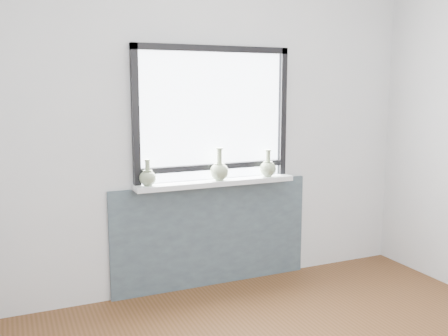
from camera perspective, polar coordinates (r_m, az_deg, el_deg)
name	(u,v)px	position (r m, az deg, el deg)	size (l,w,h in m)	color
back_wall	(211,129)	(4.01, -1.50, 4.49)	(3.60, 0.02, 2.60)	silver
apron_panel	(213,234)	(4.15, -1.29, -7.60)	(1.70, 0.03, 0.86)	#4C616B
windowsill	(216,182)	(3.98, -0.93, -1.66)	(1.32, 0.18, 0.04)	white
window	(213,111)	(3.97, -1.30, 6.48)	(1.30, 0.06, 1.05)	black
vase_a	(148,177)	(3.77, -8.70, -1.02)	(0.13, 0.13, 0.20)	#8FA27B
vase_b	(219,170)	(3.94, -0.54, -0.25)	(0.15, 0.15, 0.26)	#8FA27B
vase_c	(268,168)	(4.13, 5.03, 0.03)	(0.14, 0.14, 0.22)	#8FA27B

